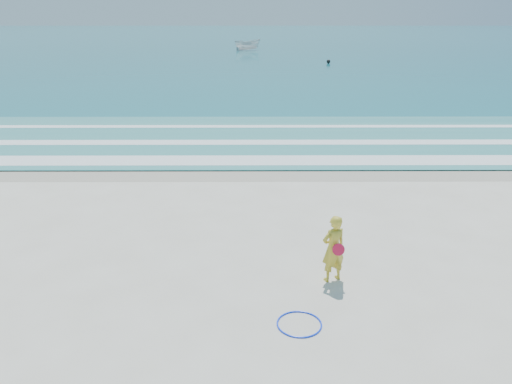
{
  "coord_description": "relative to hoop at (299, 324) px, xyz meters",
  "views": [
    {
      "loc": [
        0.47,
        -8.81,
        5.67
      ],
      "look_at": [
        0.52,
        4.0,
        1.0
      ],
      "focal_mm": 35.0,
      "sensor_mm": 36.0,
      "label": 1
    }
  ],
  "objects": [
    {
      "name": "shallow",
      "position": [
        -1.33,
        14.7,
        0.03
      ],
      "size": [
        400.0,
        10.0,
        0.01
      ],
      "primitive_type": "cube",
      "color": "#59B7AD",
      "rests_on": "ocean"
    },
    {
      "name": "ground",
      "position": [
        -1.33,
        0.7,
        -0.02
      ],
      "size": [
        400.0,
        400.0,
        0.0
      ],
      "primitive_type": "plane",
      "color": "silver",
      "rests_on": "ground"
    },
    {
      "name": "ocean",
      "position": [
        -1.33,
        105.7,
        0.0
      ],
      "size": [
        400.0,
        190.0,
        0.04
      ],
      "primitive_type": "cube",
      "color": "#19727F",
      "rests_on": "ground"
    },
    {
      "name": "foam_mid",
      "position": [
        -1.33,
        13.9,
        0.04
      ],
      "size": [
        400.0,
        0.9,
        0.01
      ],
      "primitive_type": "cube",
      "color": "white",
      "rests_on": "shallow"
    },
    {
      "name": "buoy",
      "position": [
        7.57,
        49.82,
        0.24
      ],
      "size": [
        0.44,
        0.44,
        0.44
      ],
      "primitive_type": "sphere",
      "color": "black",
      "rests_on": "ocean"
    },
    {
      "name": "foam_near",
      "position": [
        -1.33,
        11.0,
        0.04
      ],
      "size": [
        400.0,
        1.4,
        0.01
      ],
      "primitive_type": "cube",
      "color": "white",
      "rests_on": "shallow"
    },
    {
      "name": "hoop",
      "position": [
        0.0,
        0.0,
        0.0
      ],
      "size": [
        1.12,
        1.12,
        0.03
      ],
      "primitive_type": "torus",
      "rotation": [
        0.0,
        0.0,
        0.34
      ],
      "color": "#0E36FF",
      "rests_on": "ground"
    },
    {
      "name": "wet_sand",
      "position": [
        -1.33,
        9.7,
        -0.01
      ],
      "size": [
        400.0,
        2.4,
        0.0
      ],
      "primitive_type": "cube",
      "color": "#B2A893",
      "rests_on": "ground"
    },
    {
      "name": "woman",
      "position": [
        0.87,
        1.69,
        0.76
      ],
      "size": [
        0.67,
        0.57,
        1.55
      ],
      "color": "gold",
      "rests_on": "ground"
    },
    {
      "name": "boat",
      "position": [
        -1.83,
        69.8,
        0.82
      ],
      "size": [
        4.38,
        3.06,
        1.59
      ],
      "primitive_type": "imported",
      "rotation": [
        0.0,
        0.0,
        1.98
      ],
      "color": "silver",
      "rests_on": "ocean"
    },
    {
      "name": "foam_far",
      "position": [
        -1.33,
        17.2,
        0.04
      ],
      "size": [
        400.0,
        0.6,
        0.01
      ],
      "primitive_type": "cube",
      "color": "white",
      "rests_on": "shallow"
    }
  ]
}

